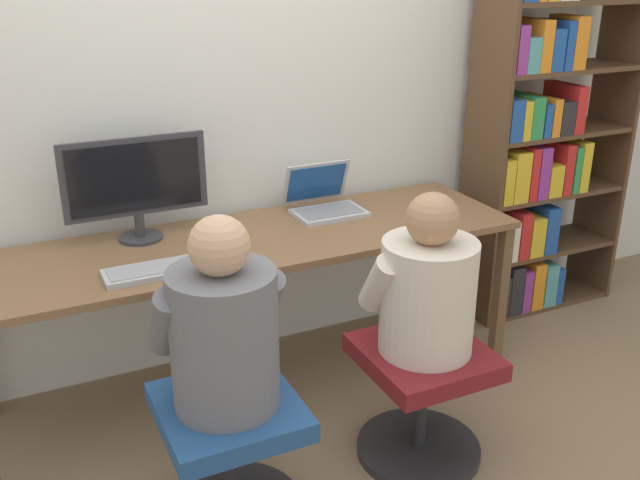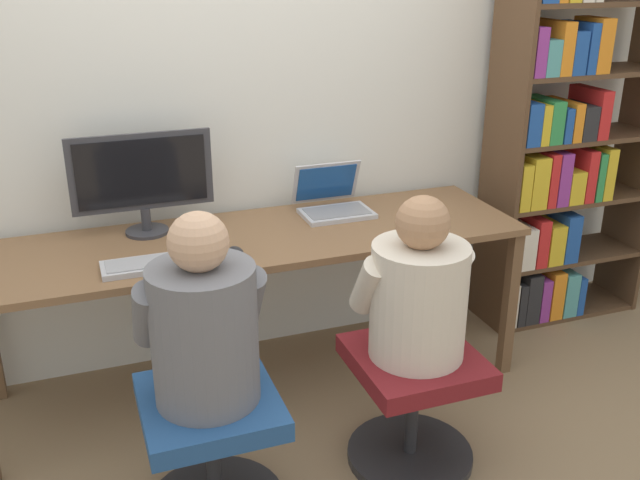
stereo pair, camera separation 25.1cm
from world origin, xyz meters
name	(u,v)px [view 1 (the left image)]	position (x,y,z in m)	size (l,w,h in m)	color
ground_plane	(286,426)	(0.00, 0.00, 0.00)	(14.00, 14.00, 0.00)	#846B4C
wall_back	(215,81)	(0.00, 0.72, 1.30)	(10.00, 0.05, 2.60)	silver
desk	(252,252)	(0.00, 0.33, 0.65)	(2.27, 0.65, 0.72)	brown
desktop_monitor	(136,184)	(-0.41, 0.51, 0.95)	(0.58, 0.18, 0.42)	#333338
laptop	(325,202)	(0.41, 0.48, 0.76)	(0.31, 0.29, 0.22)	#B7B7BC
keyboard	(164,269)	(-0.41, 0.14, 0.73)	(0.44, 0.15, 0.03)	#B2B2B7
computer_mouse_by_keyboard	(238,255)	(-0.12, 0.14, 0.73)	(0.06, 0.11, 0.04)	black
office_chair_left	(231,450)	(-0.35, -0.38, 0.27)	(0.48, 0.48, 0.46)	#262628
office_chair_right	(422,392)	(0.40, -0.37, 0.27)	(0.48, 0.48, 0.46)	#262628
person_at_monitor	(223,329)	(-0.35, -0.38, 0.73)	(0.42, 0.34, 0.64)	slate
person_at_laptop	(428,287)	(0.40, -0.37, 0.71)	(0.42, 0.34, 0.60)	beige
bookshelf	(536,148)	(1.59, 0.45, 0.89)	(0.86, 0.32, 1.92)	#513823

